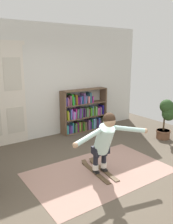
# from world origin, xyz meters

# --- Properties ---
(ground_plane) EXTENTS (7.20, 7.20, 0.00)m
(ground_plane) POSITION_xyz_m (0.00, 0.00, 0.00)
(ground_plane) COLOR brown
(back_wall) EXTENTS (6.00, 0.10, 2.90)m
(back_wall) POSITION_xyz_m (0.00, 2.60, 1.45)
(back_wall) COLOR silver
(back_wall) RESTS_ON ground
(double_door) EXTENTS (1.22, 0.05, 2.45)m
(double_door) POSITION_xyz_m (-1.14, 2.54, 1.23)
(double_door) COLOR beige
(double_door) RESTS_ON ground
(rug) EXTENTS (2.59, 1.60, 0.01)m
(rug) POSITION_xyz_m (-0.10, 0.18, 0.00)
(rug) COLOR #A27B6E
(rug) RESTS_ON ground
(bookshelf) EXTENTS (1.40, 0.30, 1.19)m
(bookshelf) POSITION_xyz_m (1.02, 2.39, 0.53)
(bookshelf) COLOR brown
(bookshelf) RESTS_ON ground
(potted_plant) EXTENTS (0.39, 0.44, 1.04)m
(potted_plant) POSITION_xyz_m (2.39, 0.62, 0.63)
(potted_plant) COLOR brown
(potted_plant) RESTS_ON ground
(skis_pair) EXTENTS (0.36, 0.95, 0.07)m
(skis_pair) POSITION_xyz_m (-0.09, 0.21, 0.02)
(skis_pair) COLOR #503C28
(skis_pair) RESTS_ON rug
(person_skier) EXTENTS (1.48, 0.64, 1.13)m
(person_skier) POSITION_xyz_m (-0.11, 0.03, 0.72)
(person_skier) COLOR white
(person_skier) RESTS_ON skis_pair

